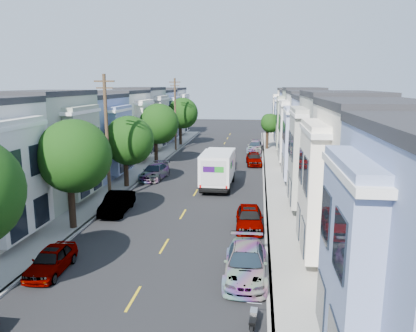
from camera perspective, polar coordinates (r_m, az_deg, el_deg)
ground at (r=30.02m, az=-3.54°, el=-6.81°), size 160.00×160.00×0.00m
road_slab at (r=44.33m, az=0.04°, el=-0.72°), size 12.00×70.00×0.02m
curb_left at (r=45.45m, az=-7.55°, el=-0.43°), size 0.30×70.00×0.15m
curb_right at (r=44.00m, az=7.89°, el=-0.84°), size 0.30×70.00×0.15m
sidewalk_left at (r=45.79m, az=-9.12°, el=-0.39°), size 2.60×70.00×0.15m
sidewalk_right at (r=44.03m, az=9.58°, el=-0.89°), size 2.60×70.00×0.15m
centerline at (r=44.33m, az=0.04°, el=-0.74°), size 0.12×70.00×0.01m
townhouse_row_left at (r=47.01m, az=-13.57°, el=-0.35°), size 5.00×70.00×8.50m
townhouse_row_right at (r=44.38m, az=14.48°, el=-1.10°), size 5.00×70.00×8.50m
tree_b at (r=27.11m, az=-18.47°, el=1.30°), size 4.70×4.70×7.27m
tree_c at (r=37.27m, az=-11.18°, el=3.51°), size 4.47×4.47×6.62m
tree_d at (r=47.69m, az=-7.07°, el=5.89°), size 4.70×4.70×7.17m
tree_e at (r=62.41m, az=-3.66°, el=7.42°), size 4.70×4.70×7.32m
tree_far_r at (r=58.96m, az=8.66°, el=5.92°), size 2.73×2.73×5.21m
utility_pole_near at (r=32.46m, az=-14.01°, el=3.61°), size 1.60×0.26×10.00m
utility_pole_far at (r=57.35m, az=-4.63°, el=7.24°), size 1.60×0.26×10.00m
fedex_truck at (r=37.30m, az=1.42°, el=-0.15°), size 2.70×7.01×3.36m
lead_sedan at (r=46.10m, az=2.41°, el=0.57°), size 2.30×4.79×1.32m
parked_left_b at (r=22.51m, az=-21.19°, el=-12.29°), size 1.70×4.06×1.30m
parked_left_c at (r=30.84m, az=-12.66°, el=-5.12°), size 1.74×4.54×1.49m
parked_left_d at (r=40.98m, az=-7.52°, el=-0.81°), size 2.45×5.04×1.47m
parked_right_a at (r=20.60m, az=5.32°, el=-13.48°), size 2.16×5.01×1.50m
parked_right_b at (r=27.03m, az=5.83°, el=-7.29°), size 1.95×4.64×1.48m
parked_right_c at (r=47.80m, az=6.48°, el=1.01°), size 2.14×4.75×1.50m
parked_right_d at (r=57.21m, az=6.62°, el=2.72°), size 2.33×4.93×1.44m
motorcycle at (r=16.86m, az=6.36°, el=-20.92°), size 0.27×2.00×0.79m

